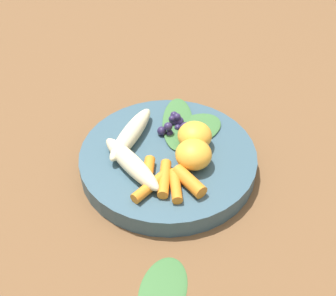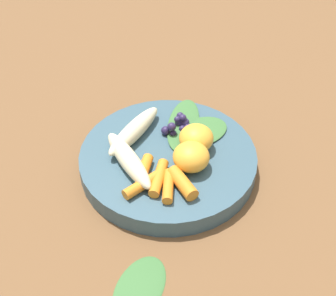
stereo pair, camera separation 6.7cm
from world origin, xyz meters
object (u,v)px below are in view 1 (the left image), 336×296
at_px(banana_peeled_left, 131,163).
at_px(orange_segment_near, 194,135).
at_px(kale_leaf_stray, 163,289).
at_px(banana_peeled_right, 131,134).
at_px(bowl, 168,160).

bearing_deg(banana_peeled_left, orange_segment_near, 83.40).
xyz_separation_m(orange_segment_near, kale_leaf_stray, (-0.19, 0.13, -0.05)).
bearing_deg(banana_peeled_right, banana_peeled_left, 26.56).
height_order(banana_peeled_right, kale_leaf_stray, banana_peeled_right).
xyz_separation_m(banana_peeled_left, orange_segment_near, (0.01, -0.10, 0.01)).
relative_size(banana_peeled_left, orange_segment_near, 2.49).
bearing_deg(orange_segment_near, bowl, 91.79).
bearing_deg(orange_segment_near, banana_peeled_right, 60.53).
distance_m(banana_peeled_right, orange_segment_near, 0.09).
bearing_deg(orange_segment_near, kale_leaf_stray, 145.28).
relative_size(banana_peeled_right, orange_segment_near, 2.49).
bearing_deg(bowl, banana_peeled_right, 39.55).
height_order(banana_peeled_right, orange_segment_near, orange_segment_near).
bearing_deg(kale_leaf_stray, orange_segment_near, -177.03).
distance_m(bowl, banana_peeled_right, 0.07).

